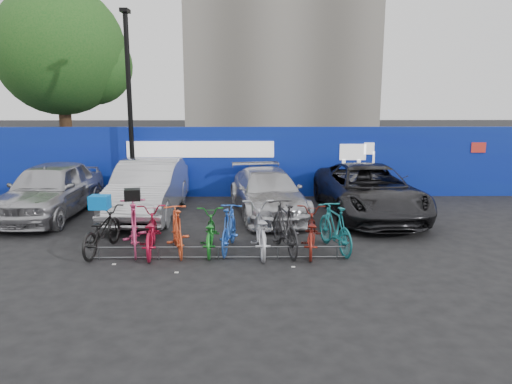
{
  "coord_description": "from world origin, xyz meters",
  "views": [
    {
      "loc": [
        0.71,
        -10.99,
        3.65
      ],
      "look_at": [
        0.85,
        2.0,
        0.97
      ],
      "focal_mm": 35.0,
      "sensor_mm": 36.0,
      "label": 1
    }
  ],
  "objects_px": {
    "bike_1": "(134,226)",
    "bike_9": "(335,228)",
    "lamppost": "(130,101)",
    "bike_3": "(177,230)",
    "bike_7": "(285,227)",
    "bike_0": "(101,230)",
    "bike_4": "(210,232)",
    "bike_5": "(229,228)",
    "car_3": "(369,191)",
    "bike_2": "(150,232)",
    "bike_6": "(260,229)",
    "car_1": "(148,189)",
    "tree": "(66,54)",
    "car_0": "(50,190)",
    "bike_rack": "(218,252)",
    "car_2": "(268,193)",
    "bike_8": "(311,231)"
  },
  "relations": [
    {
      "from": "bike_rack",
      "to": "car_1",
      "type": "relative_size",
      "value": 1.15
    },
    {
      "from": "bike_7",
      "to": "bike_5",
      "type": "bearing_deg",
      "value": -17.53
    },
    {
      "from": "lamppost",
      "to": "bike_7",
      "type": "xyz_separation_m",
      "value": [
        4.68,
        -5.5,
        -2.68
      ]
    },
    {
      "from": "bike_6",
      "to": "bike_7",
      "type": "height_order",
      "value": "bike_7"
    },
    {
      "from": "bike_6",
      "to": "car_3",
      "type": "bearing_deg",
      "value": -137.62
    },
    {
      "from": "bike_9",
      "to": "car_3",
      "type": "bearing_deg",
      "value": -129.22
    },
    {
      "from": "bike_8",
      "to": "bike_9",
      "type": "height_order",
      "value": "bike_9"
    },
    {
      "from": "lamppost",
      "to": "car_3",
      "type": "bearing_deg",
      "value": -16.33
    },
    {
      "from": "bike_1",
      "to": "bike_9",
      "type": "bearing_deg",
      "value": 166.3
    },
    {
      "from": "car_0",
      "to": "bike_3",
      "type": "height_order",
      "value": "car_0"
    },
    {
      "from": "tree",
      "to": "lamppost",
      "type": "distance_m",
      "value": 6.14
    },
    {
      "from": "bike_6",
      "to": "bike_8",
      "type": "relative_size",
      "value": 1.11
    },
    {
      "from": "bike_rack",
      "to": "car_2",
      "type": "xyz_separation_m",
      "value": [
        1.21,
        3.97,
        0.5
      ]
    },
    {
      "from": "car_0",
      "to": "bike_6",
      "type": "bearing_deg",
      "value": -26.2
    },
    {
      "from": "bike_1",
      "to": "bike_4",
      "type": "relative_size",
      "value": 1.13
    },
    {
      "from": "bike_0",
      "to": "bike_7",
      "type": "relative_size",
      "value": 0.98
    },
    {
      "from": "car_0",
      "to": "bike_9",
      "type": "relative_size",
      "value": 2.58
    },
    {
      "from": "bike_1",
      "to": "bike_5",
      "type": "distance_m",
      "value": 2.16
    },
    {
      "from": "car_2",
      "to": "bike_2",
      "type": "height_order",
      "value": "car_2"
    },
    {
      "from": "car_1",
      "to": "lamppost",
      "type": "bearing_deg",
      "value": 114.55
    },
    {
      "from": "car_0",
      "to": "car_2",
      "type": "xyz_separation_m",
      "value": [
        6.32,
        0.16,
        -0.14
      ]
    },
    {
      "from": "lamppost",
      "to": "bike_9",
      "type": "height_order",
      "value": "lamppost"
    },
    {
      "from": "car_1",
      "to": "car_2",
      "type": "height_order",
      "value": "car_1"
    },
    {
      "from": "car_0",
      "to": "bike_4",
      "type": "distance_m",
      "value": 5.88
    },
    {
      "from": "lamppost",
      "to": "car_0",
      "type": "distance_m",
      "value": 3.81
    },
    {
      "from": "bike_4",
      "to": "bike_3",
      "type": "bearing_deg",
      "value": 6.8
    },
    {
      "from": "bike_1",
      "to": "bike_5",
      "type": "xyz_separation_m",
      "value": [
        2.16,
        0.02,
        -0.07
      ]
    },
    {
      "from": "bike_4",
      "to": "bike_6",
      "type": "relative_size",
      "value": 0.84
    },
    {
      "from": "bike_3",
      "to": "bike_7",
      "type": "distance_m",
      "value": 2.43
    },
    {
      "from": "car_1",
      "to": "bike_5",
      "type": "xyz_separation_m",
      "value": [
        2.51,
        -3.32,
        -0.27
      ]
    },
    {
      "from": "tree",
      "to": "bike_1",
      "type": "relative_size",
      "value": 3.91
    },
    {
      "from": "bike_0",
      "to": "bike_4",
      "type": "relative_size",
      "value": 1.09
    },
    {
      "from": "lamppost",
      "to": "bike_6",
      "type": "bearing_deg",
      "value": -53.23
    },
    {
      "from": "bike_7",
      "to": "bike_1",
      "type": "bearing_deg",
      "value": -14.06
    },
    {
      "from": "bike_1",
      "to": "bike_7",
      "type": "xyz_separation_m",
      "value": [
        3.43,
        -0.09,
        -0.01
      ]
    },
    {
      "from": "bike_5",
      "to": "bike_9",
      "type": "bearing_deg",
      "value": -173.62
    },
    {
      "from": "bike_2",
      "to": "bike_6",
      "type": "xyz_separation_m",
      "value": [
        2.47,
        0.04,
        0.05
      ]
    },
    {
      "from": "bike_0",
      "to": "bike_7",
      "type": "bearing_deg",
      "value": -172.62
    },
    {
      "from": "bike_5",
      "to": "bike_6",
      "type": "relative_size",
      "value": 0.84
    },
    {
      "from": "bike_6",
      "to": "bike_9",
      "type": "height_order",
      "value": "bike_6"
    },
    {
      "from": "bike_4",
      "to": "bike_5",
      "type": "distance_m",
      "value": 0.45
    },
    {
      "from": "bike_6",
      "to": "bike_1",
      "type": "bearing_deg",
      "value": -5.48
    },
    {
      "from": "bike_1",
      "to": "bike_5",
      "type": "bearing_deg",
      "value": 167.02
    },
    {
      "from": "bike_9",
      "to": "bike_7",
      "type": "bearing_deg",
      "value": -10.54
    },
    {
      "from": "car_1",
      "to": "bike_6",
      "type": "xyz_separation_m",
      "value": [
        3.21,
        -3.43,
        -0.25
      ]
    },
    {
      "from": "bike_2",
      "to": "bike_9",
      "type": "relative_size",
      "value": 1.05
    },
    {
      "from": "bike_6",
      "to": "bike_9",
      "type": "distance_m",
      "value": 1.72
    },
    {
      "from": "car_2",
      "to": "bike_0",
      "type": "xyz_separation_m",
      "value": [
        -3.89,
        -3.43,
        -0.15
      ]
    },
    {
      "from": "car_3",
      "to": "bike_2",
      "type": "xyz_separation_m",
      "value": [
        -5.72,
        -3.39,
        -0.24
      ]
    },
    {
      "from": "tree",
      "to": "bike_2",
      "type": "height_order",
      "value": "tree"
    }
  ]
}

